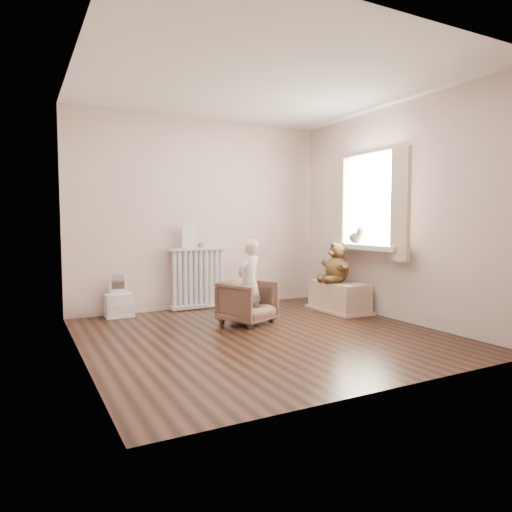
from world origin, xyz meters
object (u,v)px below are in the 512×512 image
radiator (198,281)px  armchair (248,302)px  toy_vanity (119,295)px  teddy_bear (337,261)px  toy_bench (339,296)px  child (249,281)px  plush_cat (356,236)px

radiator → armchair: (0.19, -1.13, -0.14)m
toy_vanity → teddy_bear: 2.85m
toy_bench → teddy_bear: (-0.03, 0.01, 0.47)m
toy_vanity → teddy_bear: size_ratio=1.01×
radiator → armchair: 1.15m
toy_vanity → toy_bench: (2.68, -0.98, -0.08)m
armchair → toy_bench: bearing=-20.1°
toy_vanity → armchair: (1.25, -1.10, -0.02)m
armchair → toy_bench: 1.43m
armchair → child: bearing=-114.7°
toy_vanity → armchair: 1.67m
armchair → radiator: bearing=74.7°
child → toy_bench: bearing=161.9°
armchair → plush_cat: plush_cat is taller
toy_vanity → toy_bench: toy_vanity is taller
toy_vanity → teddy_bear: (2.65, -0.97, 0.40)m
radiator → plush_cat: bearing=-33.8°
radiator → toy_vanity: 1.07m
armchair → teddy_bear: size_ratio=1.04×
armchair → child: size_ratio=0.57×
plush_cat → child: bearing=-175.1°
toy_bench → teddy_bear: 0.47m
toy_vanity → armchair: size_ratio=0.96×
toy_bench → armchair: bearing=-175.4°
child → plush_cat: size_ratio=3.64×
toy_bench → plush_cat: 0.83m
teddy_bear → plush_cat: plush_cat is taller
child → radiator: bearing=-105.7°
armchair → plush_cat: size_ratio=2.07×
toy_vanity → child: (1.25, -1.15, 0.23)m
armchair → plush_cat: 1.74m
teddy_bear → plush_cat: bearing=-43.6°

